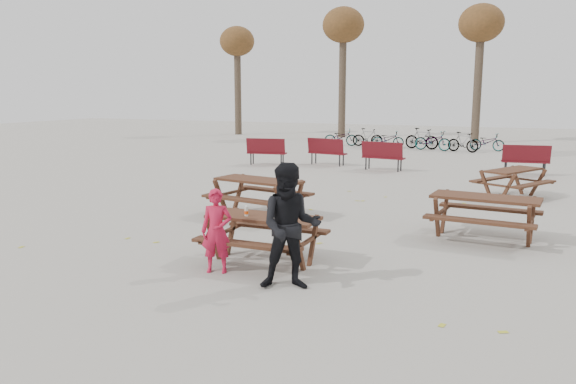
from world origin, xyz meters
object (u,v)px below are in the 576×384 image
at_px(picnic_table_east, 484,218).
at_px(picnic_table_far, 512,184).
at_px(soda_bottle, 246,212).
at_px(child, 217,231).
at_px(adult, 290,227).
at_px(main_picnic_table, 263,227).
at_px(food_tray, 277,217).
at_px(picnic_table_north, 259,198).

bearing_deg(picnic_table_east, picnic_table_far, 90.72).
xyz_separation_m(soda_bottle, picnic_table_east, (3.40, 3.05, -0.43)).
xyz_separation_m(child, adult, (1.32, -0.22, 0.24)).
distance_m(main_picnic_table, food_tray, 0.36).
xyz_separation_m(picnic_table_east, picnic_table_north, (-4.76, 0.12, 0.01)).
bearing_deg(picnic_table_far, main_picnic_table, -176.07).
distance_m(child, adult, 1.36).
bearing_deg(picnic_table_north, picnic_table_far, 52.34).
distance_m(food_tray, picnic_table_north, 3.67).
bearing_deg(child, food_tray, 22.37).
bearing_deg(picnic_table_north, adult, -48.24).
bearing_deg(picnic_table_east, main_picnic_table, -132.53).
height_order(food_tray, soda_bottle, soda_bottle).
xyz_separation_m(food_tray, adult, (0.60, -0.87, 0.10)).
relative_size(main_picnic_table, picnic_table_north, 0.92).
relative_size(child, adult, 0.73).
distance_m(food_tray, adult, 1.06).
relative_size(picnic_table_east, picnic_table_north, 0.98).
relative_size(soda_bottle, picnic_table_east, 0.09).
bearing_deg(soda_bottle, main_picnic_table, 27.00).
bearing_deg(main_picnic_table, adult, -47.20).
bearing_deg(food_tray, picnic_table_far, 67.54).
bearing_deg(picnic_table_north, picnic_table_east, 8.56).
relative_size(food_tray, child, 0.14).
relative_size(soda_bottle, adult, 0.10).
relative_size(food_tray, adult, 0.10).
bearing_deg(child, picnic_table_north, 87.31).
height_order(soda_bottle, picnic_table_far, soda_bottle).
distance_m(food_tray, child, 0.97).
distance_m(adult, picnic_table_far, 9.05).
distance_m(food_tray, picnic_table_east, 4.19).
distance_m(picnic_table_east, picnic_table_north, 4.76).
bearing_deg(picnic_table_far, adult, -168.44).
relative_size(adult, picnic_table_east, 0.93).
relative_size(main_picnic_table, picnic_table_east, 0.94).
xyz_separation_m(food_tray, picnic_table_far, (3.22, 7.78, -0.41)).
bearing_deg(child, adult, -29.23).
height_order(adult, picnic_table_east, adult).
bearing_deg(picnic_table_far, food_tray, -174.08).
bearing_deg(child, picnic_table_east, 25.70).
distance_m(soda_bottle, adult, 1.40).
height_order(child, picnic_table_north, child).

